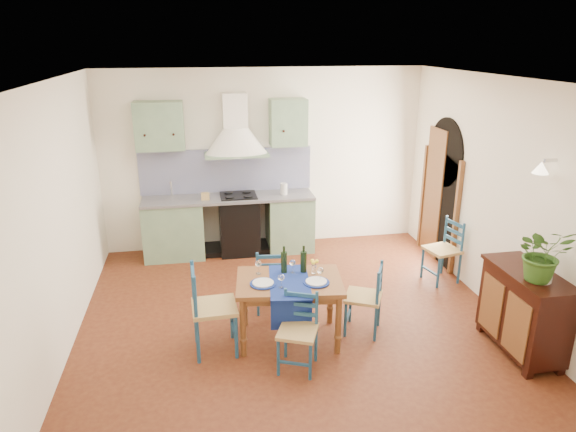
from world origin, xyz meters
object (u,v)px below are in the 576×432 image
Objects in this scene: chair_near at (298,331)px; potted_plant at (543,254)px; dining_table at (290,287)px; sideboard at (524,309)px.

chair_near is 2.51m from potted_plant.
potted_plant is at bearing -19.91° from dining_table.
chair_near is 2.39m from sideboard.
dining_table is 1.51× the size of chair_near.
chair_near is 1.42× the size of potted_plant.
potted_plant reaches higher than sideboard.
sideboard is at bearing -15.77° from dining_table.
dining_table is at bearing 160.09° from potted_plant.
dining_table is at bearing 164.23° from sideboard.
dining_table is 2.15× the size of potted_plant.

